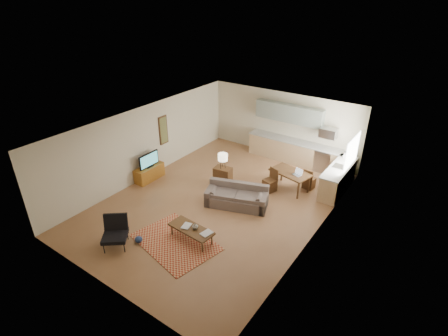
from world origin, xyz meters
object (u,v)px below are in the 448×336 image
Objects in this scene: armchair at (115,234)px; dining_table at (290,181)px; coffee_table at (191,234)px; console_table at (223,177)px; sofa at (237,196)px; tv_credenza at (149,173)px.

dining_table is (2.56, 5.53, -0.09)m from armchair.
coffee_table is 1.91× the size of console_table.
tv_credenza is (-3.60, -0.37, -0.09)m from sofa.
armchair reaches higher than console_table.
console_table reaches higher than dining_table.
coffee_table is at bearing 3.14° from armchair.
armchair is 4.43m from console_table.
sofa reaches higher than dining_table.
sofa is at bearing -103.37° from dining_table.
sofa is 1.78× the size of tv_credenza.
sofa reaches higher than console_table.
coffee_table is (-0.09, -2.19, -0.16)m from sofa.
dining_table is (4.55, 2.31, 0.08)m from tv_credenza.
armchair reaches higher than coffee_table.
coffee_table is 1.16× the size of tv_credenza.
tv_credenza is at bearing 156.69° from coffee_table.
sofa is 2.40× the size of armchair.
sofa is 2.16m from dining_table.
dining_table is (2.07, 1.13, -0.01)m from console_table.
tv_credenza is at bearing 82.31° from armchair.
armchair reaches higher than dining_table.
tv_credenza is (-3.51, 1.82, 0.06)m from coffee_table.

